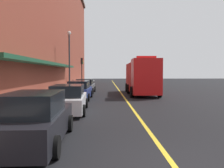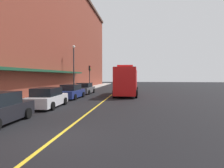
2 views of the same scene
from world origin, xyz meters
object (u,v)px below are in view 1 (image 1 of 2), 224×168
(parked_car_3, at_px, (85,86))
(traffic_light_near, at_px, (82,67))
(parking_meter_1, at_px, (73,84))
(street_lamp_left, at_px, (69,54))
(fire_truck, at_px, (141,77))
(parked_car_2, at_px, (80,91))
(parked_car_1, at_px, (69,99))
(parked_car_0, at_px, (36,119))

(parked_car_3, relative_size, traffic_light_near, 1.09)
(parking_meter_1, height_order, street_lamp_left, street_lamp_left)
(parking_meter_1, bearing_deg, street_lamp_left, 113.52)
(fire_truck, relative_size, parking_meter_1, 6.85)
(parked_car_2, relative_size, parking_meter_1, 3.70)
(fire_truck, height_order, parking_meter_1, fire_truck)
(parked_car_1, xyz_separation_m, parked_car_2, (-0.10, 6.52, -0.00))
(parked_car_0, distance_m, parked_car_2, 12.51)
(parked_car_1, height_order, parked_car_3, parked_car_1)
(fire_truck, bearing_deg, parked_car_1, -27.27)
(fire_truck, distance_m, parking_meter_1, 7.56)
(parked_car_3, height_order, traffic_light_near, traffic_light_near)
(parked_car_2, height_order, fire_truck, fire_truck)
(parked_car_2, bearing_deg, traffic_light_near, 6.48)
(parked_car_3, bearing_deg, parked_car_2, -177.75)
(parked_car_2, xyz_separation_m, parking_meter_1, (-1.39, 5.89, 0.30))
(parked_car_3, height_order, street_lamp_left, street_lamp_left)
(fire_truck, distance_m, street_lamp_left, 8.84)
(parked_car_0, relative_size, parked_car_3, 1.02)
(street_lamp_left, bearing_deg, parked_car_3, -24.72)
(parked_car_1, distance_m, parked_car_3, 12.91)
(parked_car_0, distance_m, fire_truck, 18.11)
(parked_car_1, height_order, parking_meter_1, parked_car_1)
(parked_car_2, height_order, parked_car_3, parked_car_2)
(parked_car_2, relative_size, fire_truck, 0.54)
(parked_car_2, height_order, parking_meter_1, parked_car_2)
(street_lamp_left, bearing_deg, parking_meter_1, -66.48)
(parked_car_0, relative_size, parked_car_1, 0.96)
(parked_car_1, distance_m, fire_truck, 12.58)
(fire_truck, height_order, street_lamp_left, street_lamp_left)
(parked_car_0, height_order, parked_car_2, parked_car_0)
(street_lamp_left, bearing_deg, parked_car_0, -84.28)
(parked_car_1, bearing_deg, parked_car_2, -1.27)
(parked_car_1, distance_m, parked_car_2, 6.52)
(parked_car_0, relative_size, fire_truck, 0.52)
(parked_car_0, xyz_separation_m, parked_car_1, (0.11, 5.99, -0.04))
(parked_car_1, bearing_deg, parked_car_0, 176.85)
(parked_car_1, height_order, parked_car_2, parked_car_1)
(parked_car_3, xyz_separation_m, fire_truck, (6.09, -1.85, 1.07))
(parked_car_1, height_order, street_lamp_left, street_lamp_left)
(parked_car_0, distance_m, parked_car_3, 18.90)
(parked_car_2, height_order, traffic_light_near, traffic_light_near)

